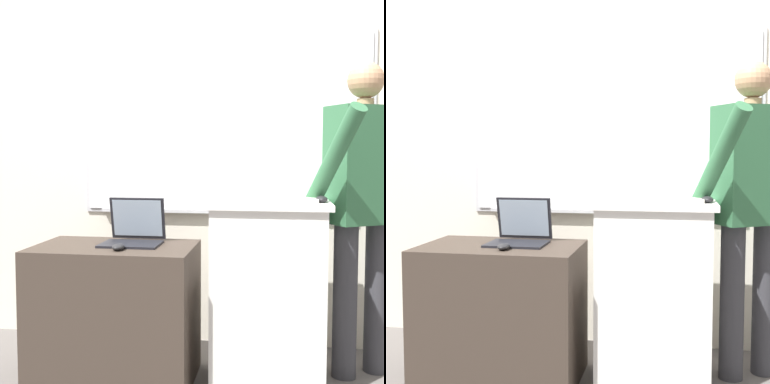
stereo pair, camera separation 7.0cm
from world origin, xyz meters
TOP-DOWN VIEW (x-y plane):
  - back_wall at (-0.00, 1.11)m, footprint 6.40×0.17m
  - lectern_podium at (0.28, 0.49)m, footprint 0.63×0.53m
  - side_desk at (-0.54, 0.38)m, footprint 0.86×0.55m
  - person_presenter at (0.79, 0.66)m, footprint 0.57×0.70m
  - laptop at (-0.45, 0.48)m, footprint 0.32×0.30m
  - wireless_keyboard at (0.30, 0.42)m, footprint 0.46×0.14m
  - computer_mouse_by_laptop at (-0.47, 0.25)m, footprint 0.06×0.10m
  - computer_mouse_by_keyboard at (0.55, 0.41)m, footprint 0.06×0.10m

SIDE VIEW (x-z plane):
  - side_desk at x=-0.54m, z-range 0.00..0.74m
  - lectern_podium at x=0.28m, z-range 0.00..0.98m
  - computer_mouse_by_laptop at x=-0.47m, z-range 0.74..0.77m
  - laptop at x=-0.45m, z-range 0.68..0.93m
  - person_presenter at x=0.79m, z-range 0.13..1.85m
  - wireless_keyboard at x=0.30m, z-range 0.98..1.00m
  - computer_mouse_by_keyboard at x=0.55m, z-range 0.98..1.02m
  - back_wall at x=0.00m, z-range 0.00..2.91m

